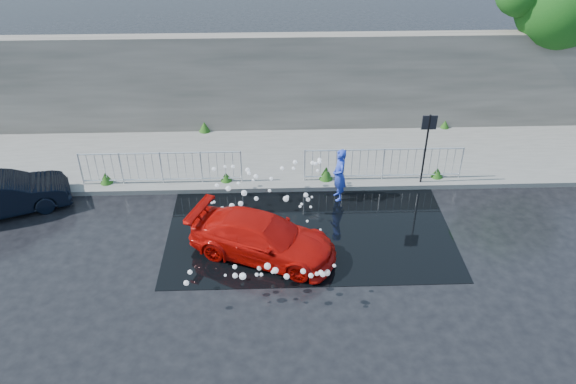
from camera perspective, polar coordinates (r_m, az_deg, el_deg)
The scene contains 13 objects.
ground at distance 15.34m, azimuth 0.52°, elevation -5.91°, with size 90.00×90.00×0.00m, color black.
pavement at distance 19.44m, azimuth -0.10°, elevation 3.59°, with size 30.00×4.00×0.15m, color #61615D.
curb at distance 17.73m, azimuth 0.11°, elevation 0.41°, with size 30.00×0.25×0.16m, color #61615D.
retaining_wall at distance 20.63m, azimuth -0.31°, elevation 11.04°, with size 30.00×0.60×3.50m, color #555048.
puddle at distance 16.15m, azimuth 2.14°, elevation -3.62°, with size 8.00×5.00×0.01m, color black.
sign_post at distance 17.62m, azimuth 13.94°, elevation 5.33°, with size 0.45×0.06×2.50m.
railing_left at distance 18.01m, azimuth -12.76°, elevation 2.52°, with size 5.05×0.05×1.10m.
railing_right at distance 18.03m, azimuth 9.66°, elevation 2.94°, with size 5.05×0.05×1.10m.
weeds at distance 18.84m, azimuth -0.92°, elevation 3.46°, with size 12.17×3.93×0.45m.
water_spray at distance 15.45m, azimuth -2.38°, elevation -2.34°, with size 3.64×5.42×1.05m.
red_car at distance 14.86m, azimuth -2.57°, elevation -4.65°, with size 1.60×3.94×1.14m, color #BA0C07.
dark_car at distance 18.46m, azimuth -26.87°, elevation -0.26°, with size 1.26×3.61×1.19m, color black.
person at distance 17.01m, azimuth 5.24°, elevation 1.74°, with size 0.62×0.40×1.69m, color blue.
Camera 1 is at (-0.55, -11.90, 9.67)m, focal length 35.00 mm.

